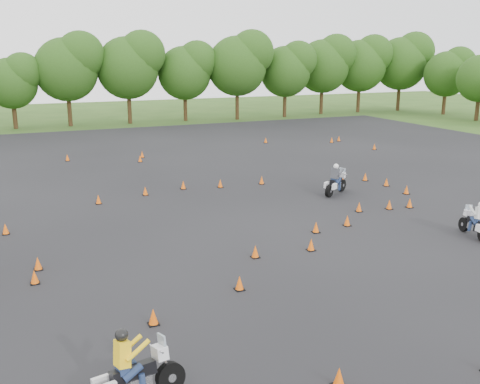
{
  "coord_description": "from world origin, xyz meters",
  "views": [
    {
      "loc": [
        -9.33,
        -17.61,
        7.27
      ],
      "look_at": [
        0.0,
        4.0,
        1.2
      ],
      "focal_mm": 40.0,
      "sensor_mm": 36.0,
      "label": 1
    }
  ],
  "objects": [
    {
      "name": "ground",
      "position": [
        0.0,
        0.0,
        0.0
      ],
      "size": [
        140.0,
        140.0,
        0.0
      ],
      "primitive_type": "plane",
      "color": "#2D5119",
      "rests_on": "ground"
    },
    {
      "name": "traffic_cones",
      "position": [
        0.02,
        5.44,
        0.23
      ],
      "size": [
        36.11,
        32.88,
        0.45
      ],
      "color": "#F45D0A",
      "rests_on": "asphalt_pad"
    },
    {
      "name": "rider_white",
      "position": [
        7.72,
        -2.27,
        0.76
      ],
      "size": [
        1.05,
        2.05,
        1.52
      ],
      "primitive_type": null,
      "rotation": [
        0.0,
        0.0,
        1.33
      ],
      "color": "silver",
      "rests_on": "ground"
    },
    {
      "name": "rider_yellow",
      "position": [
        -7.36,
        -7.63,
        0.86
      ],
      "size": [
        2.3,
        1.07,
        1.71
      ],
      "primitive_type": null,
      "rotation": [
        0.0,
        0.0,
        0.18
      ],
      "color": "yellow",
      "rests_on": "ground"
    },
    {
      "name": "treeline",
      "position": [
        3.34,
        35.54,
        4.67
      ],
      "size": [
        86.79,
        32.39,
        10.63
      ],
      "color": "#244714",
      "rests_on": "ground"
    },
    {
      "name": "rider_grey",
      "position": [
        6.38,
        5.85,
        0.85
      ],
      "size": [
        2.22,
        1.71,
        1.69
      ],
      "primitive_type": null,
      "rotation": [
        0.0,
        0.0,
        0.55
      ],
      "color": "#393A40",
      "rests_on": "ground"
    },
    {
      "name": "asphalt_pad",
      "position": [
        0.0,
        6.0,
        0.01
      ],
      "size": [
        62.0,
        62.0,
        0.0
      ],
      "primitive_type": "plane",
      "color": "black",
      "rests_on": "ground"
    }
  ]
}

